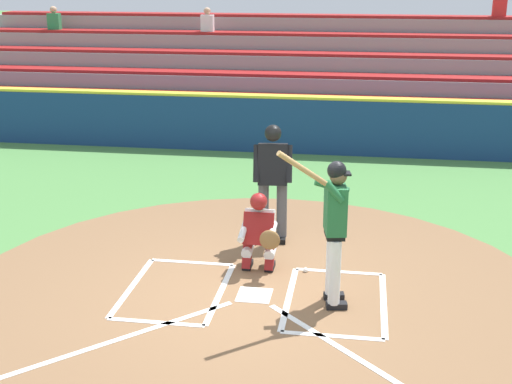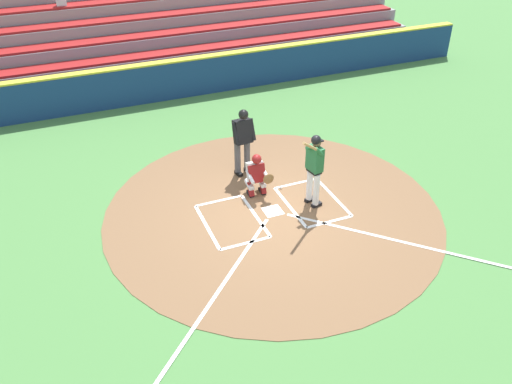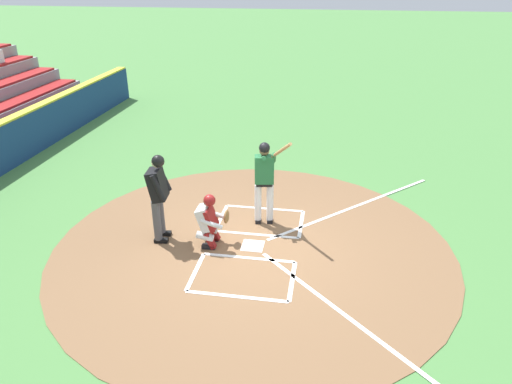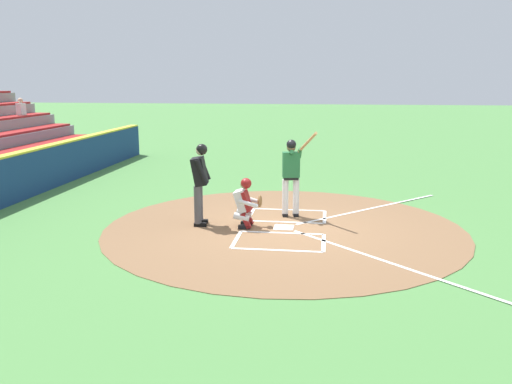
% 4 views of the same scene
% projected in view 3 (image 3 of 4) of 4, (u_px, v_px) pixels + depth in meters
% --- Properties ---
extents(ground_plane, '(120.00, 120.00, 0.00)m').
position_uv_depth(ground_plane, '(253.00, 246.00, 9.51)').
color(ground_plane, '#4C8442').
extents(dirt_circle, '(8.00, 8.00, 0.01)m').
position_uv_depth(dirt_circle, '(253.00, 246.00, 9.51)').
color(dirt_circle, brown).
rests_on(dirt_circle, ground).
extents(home_plate_and_chalk, '(7.93, 4.91, 0.01)m').
position_uv_depth(home_plate_and_chalk, '(296.00, 249.00, 9.37)').
color(home_plate_and_chalk, white).
rests_on(home_plate_and_chalk, dirt_circle).
extents(batter, '(0.86, 0.85, 2.13)m').
position_uv_depth(batter, '(265.00, 177.00, 9.91)').
color(batter, white).
rests_on(batter, ground).
extents(catcher, '(0.59, 0.61, 1.13)m').
position_uv_depth(catcher, '(210.00, 219.00, 9.33)').
color(catcher, black).
rests_on(catcher, ground).
extents(plate_umpire, '(0.61, 0.45, 1.86)m').
position_uv_depth(plate_umpire, '(158.00, 192.00, 9.31)').
color(plate_umpire, '#4C4C51').
rests_on(plate_umpire, ground).
extents(baseball, '(0.07, 0.07, 0.07)m').
position_uv_depth(baseball, '(219.00, 227.00, 10.14)').
color(baseball, white).
rests_on(baseball, ground).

